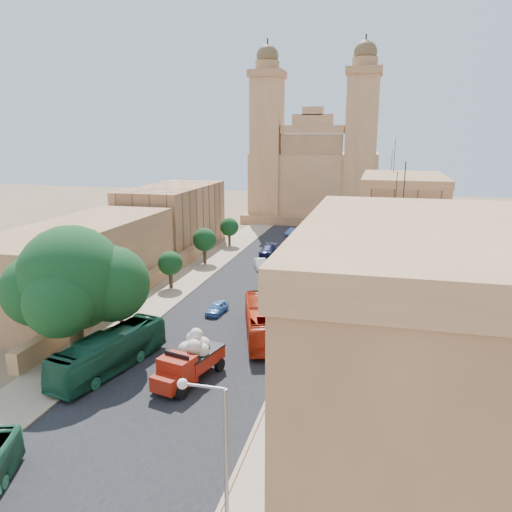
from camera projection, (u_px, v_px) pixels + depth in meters
The scene contains 35 objects.
ground at pixel (166, 396), 34.87m from camera, with size 260.00×260.00×0.00m, color brown.
road_surface at pixel (264, 279), 63.16m from camera, with size 14.00×140.00×0.01m, color black.
sidewalk_east at pixel (339, 285), 60.92m from camera, with size 5.00×140.00×0.01m, color #9F8368.
sidewalk_west at pixel (193, 274), 65.39m from camera, with size 5.00×140.00×0.01m, color #9F8368.
kerb_east at pixel (319, 283), 61.50m from camera, with size 0.25×140.00×0.12m, color #9F8368.
kerb_west at pixel (211, 275), 64.79m from camera, with size 0.25×140.00×0.12m, color #9F8368.
townhouse_a at pixel (413, 353), 26.78m from camera, with size 9.00×14.00×16.40m.
townhouse_b at pixel (403, 290), 40.16m from camera, with size 9.00×14.00×14.90m.
townhouse_c at pixel (399, 240), 53.06m from camera, with size 9.00×14.00×17.40m.
townhouse_d at pixel (395, 225), 66.44m from camera, with size 9.00×14.00×15.90m.
corner_block at pixel (466, 508), 13.57m from camera, with size 9.20×10.20×15.70m.
west_wall at pixel (136, 288), 56.45m from camera, with size 1.00×40.00×1.80m, color #AA774D.
west_building_low at pixel (81, 262), 55.08m from camera, with size 10.00×28.00×8.40m, color #976742.
west_building_mid at pixel (174, 218), 79.41m from camera, with size 10.00×22.00×10.00m, color #B57F52.
church at pixel (315, 175), 106.75m from camera, with size 28.00×22.50×36.30m.
ficus_tree at pixel (73, 282), 39.32m from camera, with size 11.03×10.15×11.03m.
street_tree_a at pixel (119, 287), 47.67m from camera, with size 3.55×3.55×5.46m.
street_tree_b at pixel (170, 263), 59.15m from camera, with size 2.90×2.90×4.47m.
street_tree_c at pixel (204, 240), 70.36m from camera, with size 3.32×3.32×5.11m.
street_tree_d at pixel (229, 227), 81.75m from camera, with size 3.03×3.03×4.66m.
streetlamp at pixel (215, 449), 20.51m from camera, with size 2.11×0.44×8.22m.
red_truck at pixel (189, 360), 36.74m from camera, with size 3.95×6.88×3.81m.
olive_pickup at pixel (290, 298), 53.14m from camera, with size 2.45×4.78×1.91m.
bus_green_north at pixel (110, 352), 38.46m from camera, with size 2.57×10.98×3.06m, color #175035.
bus_red_east at pixel (261, 321), 44.75m from camera, with size 2.55×10.90×3.04m, color red.
bus_cream_east at pixel (299, 276), 60.53m from camera, with size 1.96×8.39×2.34m, color beige.
car_blue_a at pixel (217, 308), 50.94m from camera, with size 1.41×3.51×1.20m, color #4880C4.
car_white_a at pixel (260, 264), 68.16m from camera, with size 1.41×4.05×1.33m, color white.
car_cream at pixel (287, 304), 51.94m from camera, with size 2.27×4.92×1.37m, color #F1EBB9.
car_dkblue at pixel (268, 250), 76.23m from camera, with size 1.96×4.83×1.40m, color #111742.
car_white_b at pixel (294, 260), 70.87m from camera, with size 1.27×3.15×1.07m, color white.
car_blue_b at pixel (293, 232), 90.98m from camera, with size 1.34×3.84×1.27m, color #4C67AF.
pedestrian_a at pixel (326, 337), 43.00m from camera, with size 0.61×0.40×1.68m, color black.
pedestrian_b at pixel (292, 446), 27.66m from camera, with size 0.96×0.75×1.97m, color #29241D.
pedestrian_c at pixel (333, 306), 50.57m from camera, with size 1.13×0.47×1.94m, color #33333D.
Camera 1 is at (13.73, -29.11, 17.79)m, focal length 35.00 mm.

